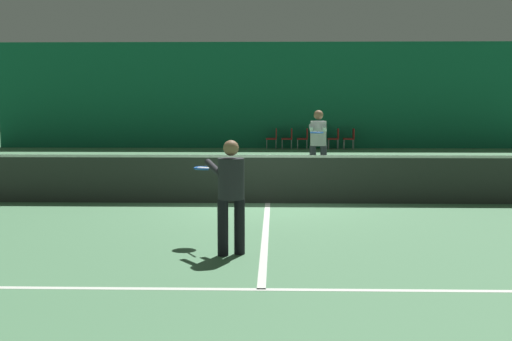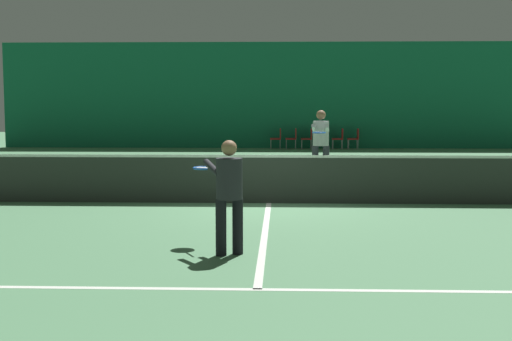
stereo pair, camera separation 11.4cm
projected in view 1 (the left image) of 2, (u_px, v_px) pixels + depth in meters
ground_plane at (268, 203)px, 14.02m from camera, size 60.00×60.00×0.00m
backdrop_curtain at (272, 95)px, 29.68m from camera, size 23.00×0.12×4.40m
court_line_baseline_far at (271, 155)px, 25.85m from camera, size 11.00×0.10×0.00m
court_line_service_far at (270, 171)px, 20.38m from camera, size 8.25×0.10×0.00m
court_line_service_near at (261, 289)px, 7.65m from camera, size 8.25×0.10×0.00m
court_line_centre at (268, 203)px, 14.02m from camera, size 0.10×12.80×0.00m
tennis_net at (268, 177)px, 13.97m from camera, size 12.00×0.10×1.07m
player_near at (230, 188)px, 9.32m from camera, size 0.87×1.30×1.51m
player_far at (318, 139)px, 18.05m from camera, size 0.51×1.42×1.76m
courtside_chair_0 at (273, 137)px, 29.30m from camera, size 0.44×0.44×0.84m
courtside_chair_1 at (289, 137)px, 29.28m from camera, size 0.44×0.44×0.84m
courtside_chair_2 at (304, 137)px, 29.27m from camera, size 0.44×0.44×0.84m
courtside_chair_3 at (320, 137)px, 29.25m from camera, size 0.44×0.44×0.84m
courtside_chair_4 at (335, 137)px, 29.23m from camera, size 0.44×0.44×0.84m
courtside_chair_5 at (351, 137)px, 29.22m from camera, size 0.44×0.44×0.84m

